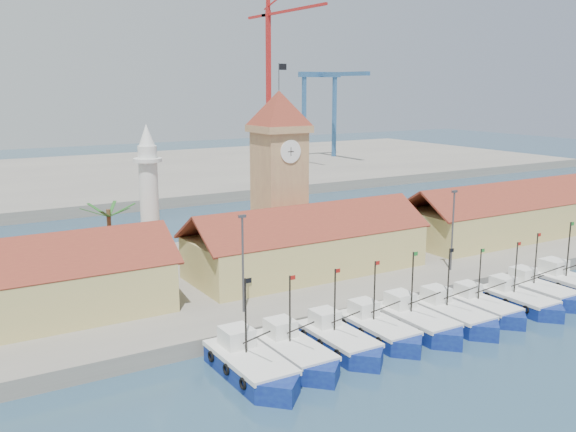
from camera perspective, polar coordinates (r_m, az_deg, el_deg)
ground at (r=57.31m, az=12.75°, el=-11.10°), size 400.00×400.00×0.00m
quay at (r=75.07m, az=0.00°, el=-4.71°), size 140.00×32.00×1.50m
terminal at (r=153.72m, az=-16.84°, el=3.32°), size 240.00×80.00×2.00m
boat_0 at (r=49.91m, az=-3.20°, el=-13.31°), size 3.88×10.63×8.05m
boat_1 at (r=52.14m, az=0.69°, el=-12.22°), size 3.61×9.90×7.49m
boat_2 at (r=54.62m, az=4.68°, el=-11.14°), size 3.52×9.64×7.30m
boat_3 at (r=57.34m, az=8.16°, el=-10.10°), size 3.50×9.58×7.25m
boat_4 at (r=59.59m, az=11.46°, el=-9.33°), size 3.67×10.07×7.62m
boat_5 at (r=62.02m, az=14.51°, el=-8.64°), size 3.60×9.87×7.47m
boat_6 at (r=65.06m, az=17.05°, el=-7.88°), size 3.29×9.02×6.83m
boat_7 at (r=68.09m, az=19.96°, el=-7.18°), size 3.38×9.26×7.01m
boat_8 at (r=71.58m, az=21.53°, el=-6.36°), size 3.51×9.63×7.28m
boat_9 at (r=74.90m, az=24.03°, el=-5.72°), size 3.89×10.66×8.07m
hall_center at (r=70.94m, az=1.68°, el=-2.97°), size 27.04×10.13×7.61m
hall_right at (r=91.87m, az=18.71°, el=-0.22°), size 31.20×10.13×7.61m
clock_tower at (r=74.42m, az=-0.79°, el=3.98°), size 5.80×5.80×22.70m
minaret at (r=70.39m, az=-12.23°, el=1.43°), size 3.00×3.00×16.30m
palm_tree at (r=67.79m, az=-15.54°, el=-2.13°), size 5.60×5.03×8.39m
lamp_posts at (r=64.25m, az=5.93°, el=-2.29°), size 80.70×0.25×9.03m
crane_red_right at (r=162.40m, az=-1.45°, el=13.42°), size 1.00×35.24×44.67m
gantry at (r=175.17m, az=3.45°, el=11.00°), size 13.00×22.00×23.20m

